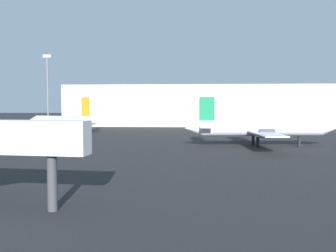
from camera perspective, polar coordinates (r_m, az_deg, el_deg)
airplane_on_taxiway at (r=67.55m, az=13.85°, el=-0.35°), size 27.17×26.19×8.81m
airplane_distant at (r=102.82m, az=-15.84°, el=0.72°), size 22.49×16.25×9.32m
light_mast_left at (r=117.29m, az=-17.91°, el=5.56°), size 2.40×0.50×22.15m
terminal_building at (r=131.77m, az=5.21°, el=3.12°), size 93.99×19.77×14.00m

